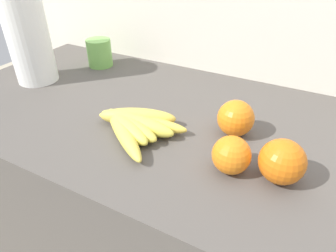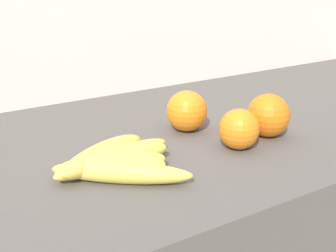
# 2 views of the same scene
# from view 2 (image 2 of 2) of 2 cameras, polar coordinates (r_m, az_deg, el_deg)

# --- Properties ---
(wall_back) EXTENTS (2.00, 0.06, 1.30)m
(wall_back) POSITION_cam_2_polar(r_m,az_deg,el_deg) (1.22, -5.85, -5.26)
(wall_back) COLOR silver
(wall_back) RESTS_ON ground
(banana_bunch) EXTENTS (0.22, 0.19, 0.04)m
(banana_bunch) POSITION_cam_2_polar(r_m,az_deg,el_deg) (0.69, -7.22, -4.69)
(banana_bunch) COLOR #DAC64C
(banana_bunch) RESTS_ON counter
(orange_far_right) EXTENTS (0.07, 0.07, 0.07)m
(orange_far_right) POSITION_cam_2_polar(r_m,az_deg,el_deg) (0.78, 9.23, -0.40)
(orange_far_right) COLOR orange
(orange_far_right) RESTS_ON counter
(orange_front) EXTENTS (0.08, 0.08, 0.08)m
(orange_front) POSITION_cam_2_polar(r_m,az_deg,el_deg) (0.84, 12.93, 1.36)
(orange_front) COLOR orange
(orange_front) RESTS_ON counter
(orange_back_right) EXTENTS (0.08, 0.08, 0.08)m
(orange_back_right) POSITION_cam_2_polar(r_m,az_deg,el_deg) (0.85, 2.48, 1.95)
(orange_back_right) COLOR orange
(orange_back_right) RESTS_ON counter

